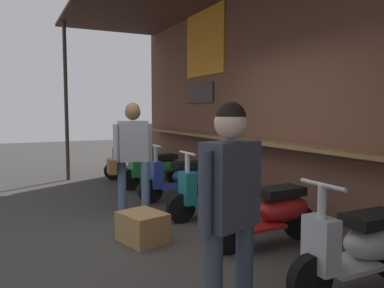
% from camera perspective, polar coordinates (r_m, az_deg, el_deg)
% --- Properties ---
extents(ground_plane, '(31.18, 31.18, 0.00)m').
position_cam_1_polar(ground_plane, '(4.59, -4.11, -14.47)').
color(ground_plane, '#383533').
extents(market_stall_facade, '(11.13, 2.65, 3.66)m').
position_cam_1_polar(market_stall_facade, '(5.32, 14.75, 10.31)').
color(market_stall_facade, brown).
rests_on(market_stall_facade, ground_plane).
extents(scooter_maroon, '(0.46, 1.40, 0.97)m').
position_cam_1_polar(scooter_maroon, '(8.76, -8.00, -2.49)').
color(scooter_maroon, maroon).
rests_on(scooter_maroon, ground_plane).
extents(scooter_green, '(0.48, 1.40, 0.97)m').
position_cam_1_polar(scooter_green, '(7.64, -5.21, -3.57)').
color(scooter_green, '#237533').
rests_on(scooter_green, ground_plane).
extents(scooter_blue, '(0.46, 1.40, 0.97)m').
position_cam_1_polar(scooter_blue, '(6.55, -1.42, -5.00)').
color(scooter_blue, '#233D9E').
rests_on(scooter_blue, ground_plane).
extents(scooter_teal, '(0.46, 1.40, 0.97)m').
position_cam_1_polar(scooter_teal, '(5.50, 3.89, -6.96)').
color(scooter_teal, '#197075').
rests_on(scooter_teal, ground_plane).
extents(scooter_red, '(0.46, 1.40, 0.97)m').
position_cam_1_polar(scooter_red, '(4.51, 11.84, -9.76)').
color(scooter_red, red).
rests_on(scooter_red, ground_plane).
extents(scooter_silver, '(0.46, 1.40, 0.97)m').
position_cam_1_polar(scooter_silver, '(3.66, 24.18, -13.62)').
color(scooter_silver, '#B2B5BA').
rests_on(scooter_silver, ground_plane).
extents(shopper_with_handbag, '(0.31, 0.66, 1.64)m').
position_cam_1_polar(shopper_with_handbag, '(5.48, -8.93, -0.64)').
color(shopper_with_handbag, slate).
rests_on(shopper_with_handbag, ground_plane).
extents(shopper_passing, '(0.32, 0.53, 1.59)m').
position_cam_1_polar(shopper_passing, '(2.49, 5.71, -8.13)').
color(shopper_passing, '#383D4C').
rests_on(shopper_passing, ground_plane).
extents(merchandise_crate, '(0.63, 0.55, 0.34)m').
position_cam_1_polar(merchandise_crate, '(4.59, -7.39, -12.20)').
color(merchandise_crate, olive).
rests_on(merchandise_crate, ground_plane).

